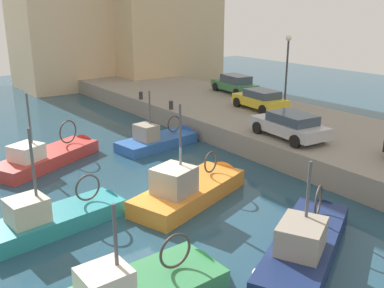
% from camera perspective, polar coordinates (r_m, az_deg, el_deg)
% --- Properties ---
extents(water_surface, '(80.00, 80.00, 0.00)m').
position_cam_1_polar(water_surface, '(17.92, -4.60, -8.25)').
color(water_surface, navy).
rests_on(water_surface, ground).
extents(quay_wall, '(9.00, 56.00, 1.20)m').
position_cam_1_polar(quay_wall, '(25.22, 18.16, 0.11)').
color(quay_wall, gray).
rests_on(quay_wall, ground).
extents(fishing_boat_blue, '(5.72, 2.52, 4.15)m').
position_cam_1_polar(fishing_boat_blue, '(25.59, -3.85, 0.07)').
color(fishing_boat_blue, '#2D60B7').
rests_on(fishing_boat_blue, ground).
extents(fishing_boat_orange, '(6.67, 3.82, 5.13)m').
position_cam_1_polar(fishing_boat_orange, '(18.68, 0.29, -6.55)').
color(fishing_boat_orange, orange).
rests_on(fishing_boat_orange, ground).
extents(fishing_boat_red, '(6.74, 4.53, 4.68)m').
position_cam_1_polar(fishing_boat_red, '(23.95, -17.61, -1.99)').
color(fishing_boat_red, '#BC3833').
rests_on(fishing_boat_red, ground).
extents(fishing_boat_navy, '(6.96, 4.71, 4.21)m').
position_cam_1_polar(fishing_boat_navy, '(15.31, 14.66, -13.04)').
color(fishing_boat_navy, navy).
rests_on(fishing_boat_navy, ground).
extents(fishing_boat_teal, '(6.05, 2.32, 4.68)m').
position_cam_1_polar(fishing_boat_teal, '(17.16, -16.33, -9.72)').
color(fishing_boat_teal, teal).
rests_on(fishing_boat_teal, ground).
extents(parked_car_green, '(2.25, 4.50, 1.43)m').
position_cam_1_polar(parked_car_green, '(34.78, 5.57, 7.78)').
color(parked_car_green, '#387547').
rests_on(parked_car_green, quay_wall).
extents(parked_car_silver, '(2.35, 4.40, 1.33)m').
position_cam_1_polar(parked_car_silver, '(23.20, 12.58, 2.42)').
color(parked_car_silver, '#B7B7BC').
rests_on(parked_car_silver, quay_wall).
extents(parked_car_yellow, '(2.19, 4.08, 1.32)m').
position_cam_1_polar(parked_car_yellow, '(29.33, 8.86, 5.75)').
color(parked_car_yellow, gold).
rests_on(parked_car_yellow, quay_wall).
extents(mooring_bollard_south, '(0.28, 0.28, 0.55)m').
position_cam_1_polar(mooring_bollard_south, '(29.21, -2.74, 5.06)').
color(mooring_bollard_south, '#2D2D33').
rests_on(mooring_bollard_south, quay_wall).
extents(mooring_bollard_mid, '(0.28, 0.28, 0.55)m').
position_cam_1_polar(mooring_bollard_mid, '(32.56, -6.65, 6.26)').
color(mooring_bollard_mid, '#2D2D33').
rests_on(mooring_bollard_mid, quay_wall).
extents(quay_streetlamp, '(0.36, 0.36, 4.83)m').
position_cam_1_polar(quay_streetlamp, '(28.78, 12.26, 10.52)').
color(quay_streetlamp, '#38383D').
rests_on(quay_streetlamp, quay_wall).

